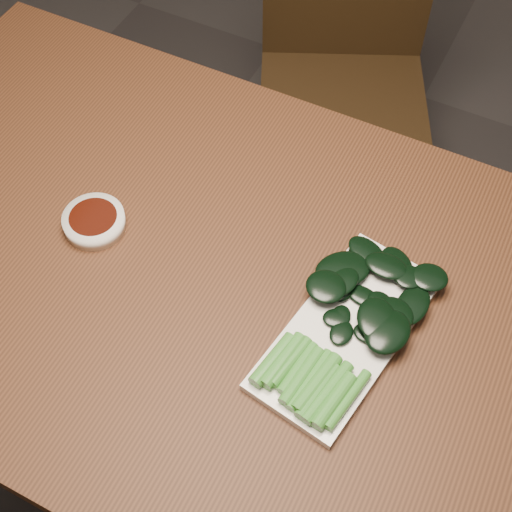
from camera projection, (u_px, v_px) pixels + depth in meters
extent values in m
plane|color=#302D2D|center=(239.00, 448.00, 1.69)|extent=(6.00, 6.00, 0.00)
cube|color=#462514|center=(230.00, 287.00, 1.09)|extent=(1.40, 0.80, 0.04)
cylinder|color=#462514|center=(67.00, 161.00, 1.73)|extent=(0.05, 0.05, 0.71)
cube|color=black|center=(342.00, 106.00, 1.73)|extent=(0.53, 0.53, 0.04)
cylinder|color=black|center=(269.00, 216.00, 1.83)|extent=(0.04, 0.04, 0.41)
cylinder|color=black|center=(402.00, 219.00, 1.82)|extent=(0.04, 0.04, 0.41)
cylinder|color=black|center=(272.00, 120.00, 2.02)|extent=(0.04, 0.04, 0.41)
cylinder|color=black|center=(393.00, 123.00, 2.01)|extent=(0.04, 0.04, 0.41)
cylinder|color=white|center=(94.00, 222.00, 1.12)|extent=(0.10, 0.10, 0.03)
cylinder|color=#390E05|center=(93.00, 217.00, 1.11)|extent=(0.08, 0.08, 0.00)
cube|color=white|center=(346.00, 332.00, 1.02)|extent=(0.19, 0.33, 0.01)
cylinder|color=#428E31|center=(273.00, 360.00, 0.97)|extent=(0.04, 0.09, 0.02)
cylinder|color=#428E31|center=(283.00, 361.00, 0.97)|extent=(0.03, 0.09, 0.02)
cylinder|color=#428E31|center=(290.00, 361.00, 0.97)|extent=(0.03, 0.09, 0.02)
cylinder|color=#428E31|center=(298.00, 368.00, 0.97)|extent=(0.03, 0.09, 0.02)
cylinder|color=#428E31|center=(302.00, 376.00, 0.96)|extent=(0.03, 0.10, 0.02)
cylinder|color=#428E31|center=(310.00, 380.00, 0.96)|extent=(0.03, 0.10, 0.02)
cylinder|color=#428E31|center=(317.00, 383.00, 0.95)|extent=(0.04, 0.10, 0.02)
cylinder|color=#428E31|center=(318.00, 391.00, 0.95)|extent=(0.03, 0.09, 0.02)
cylinder|color=#428E31|center=(327.00, 392.00, 0.95)|extent=(0.04, 0.10, 0.02)
cylinder|color=#428E31|center=(334.00, 401.00, 0.94)|extent=(0.03, 0.09, 0.02)
cylinder|color=#428E31|center=(348.00, 400.00, 0.94)|extent=(0.03, 0.10, 0.02)
ellipsoid|color=black|center=(388.00, 332.00, 0.99)|extent=(0.07, 0.09, 0.02)
ellipsoid|color=black|center=(382.00, 305.00, 1.02)|extent=(0.06, 0.06, 0.01)
ellipsoid|color=black|center=(367.00, 252.00, 1.07)|extent=(0.08, 0.07, 0.01)
ellipsoid|color=black|center=(343.00, 282.00, 1.04)|extent=(0.05, 0.07, 0.01)
ellipsoid|color=black|center=(333.00, 283.00, 1.05)|extent=(0.08, 0.08, 0.01)
ellipsoid|color=black|center=(430.00, 277.00, 1.04)|extent=(0.07, 0.06, 0.01)
ellipsoid|color=black|center=(326.00, 286.00, 1.03)|extent=(0.06, 0.06, 0.01)
ellipsoid|color=black|center=(409.00, 277.00, 1.04)|extent=(0.06, 0.06, 0.01)
ellipsoid|color=black|center=(412.00, 305.00, 1.02)|extent=(0.05, 0.08, 0.01)
ellipsoid|color=black|center=(397.00, 265.00, 1.06)|extent=(0.08, 0.08, 0.01)
ellipsoid|color=black|center=(378.00, 321.00, 1.01)|extent=(0.07, 0.07, 0.01)
ellipsoid|color=black|center=(377.00, 319.00, 1.00)|extent=(0.08, 0.09, 0.01)
ellipsoid|color=black|center=(363.00, 296.00, 1.04)|extent=(0.06, 0.04, 0.01)
ellipsoid|color=black|center=(386.00, 266.00, 1.05)|extent=(0.07, 0.04, 0.01)
ellipsoid|color=black|center=(343.00, 270.00, 1.05)|extent=(0.11, 0.11, 0.01)
ellipsoid|color=black|center=(363.00, 252.00, 1.08)|extent=(0.06, 0.06, 0.01)
ellipsoid|color=black|center=(392.00, 315.00, 1.01)|extent=(0.06, 0.06, 0.01)
ellipsoid|color=black|center=(400.00, 265.00, 1.06)|extent=(0.05, 0.05, 0.01)
ellipsoid|color=black|center=(341.00, 316.00, 1.02)|extent=(0.03, 0.04, 0.01)
ellipsoid|color=black|center=(337.00, 318.00, 1.01)|extent=(0.05, 0.05, 0.01)
ellipsoid|color=black|center=(341.00, 333.00, 1.00)|extent=(0.03, 0.04, 0.01)
ellipsoid|color=black|center=(366.00, 333.00, 1.00)|extent=(0.04, 0.03, 0.01)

